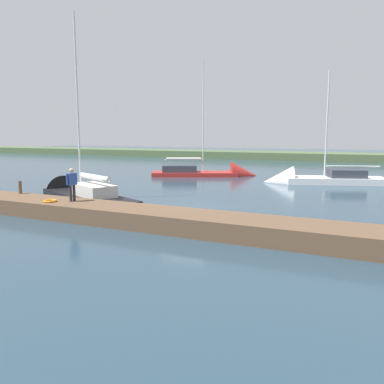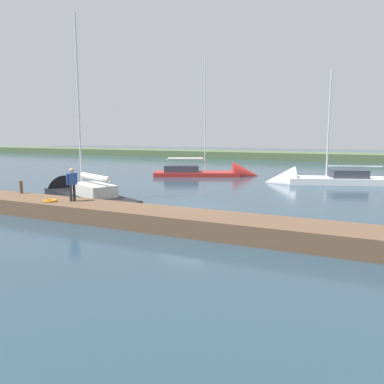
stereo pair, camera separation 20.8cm
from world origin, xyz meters
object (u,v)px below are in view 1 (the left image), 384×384
Objects in this scene: sailboat_mid_channel at (312,182)px; person_on_dock at (72,182)px; sailboat_far_right at (216,175)px; sailboat_behind_pier at (75,194)px; life_ring_buoy at (50,201)px; mooring_post_near at (20,187)px.

person_on_dock is (8.67, 19.22, 1.58)m from sailboat_mid_channel.
sailboat_mid_channel is at bearing -36.74° from sailboat_far_right.
person_on_dock is at bearing 155.89° from sailboat_behind_pier.
life_ring_buoy is at bearing 45.95° from person_on_dock.
person_on_dock reaches higher than mooring_post_near.
sailboat_mid_channel is at bearing -125.36° from mooring_post_near.
sailboat_behind_pier reaches higher than sailboat_mid_channel.
person_on_dock is at bearing 46.27° from sailboat_mid_channel.
sailboat_far_right reaches higher than sailboat_behind_pier.
life_ring_buoy is at bearing -114.85° from sailboat_far_right.
sailboat_behind_pier is 19.38m from sailboat_mid_channel.
person_on_dock is (-0.97, 21.21, 1.61)m from sailboat_far_right.
sailboat_mid_channel reaches higher than life_ring_buoy.
person_on_dock is at bearing -144.89° from life_ring_buoy.
sailboat_far_right is (0.08, -21.84, -0.71)m from life_ring_buoy.
sailboat_far_right reaches higher than sailboat_mid_channel.
sailboat_behind_pier is at bearing -125.88° from sailboat_far_right.
sailboat_mid_channel reaches higher than mooring_post_near.
person_on_dock is (-0.89, -0.62, 0.90)m from life_ring_buoy.
person_on_dock is at bearing -112.45° from sailboat_far_right.
sailboat_far_right is at bearing -99.72° from mooring_post_near.
life_ring_buoy is 0.06× the size of sailboat_mid_channel.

